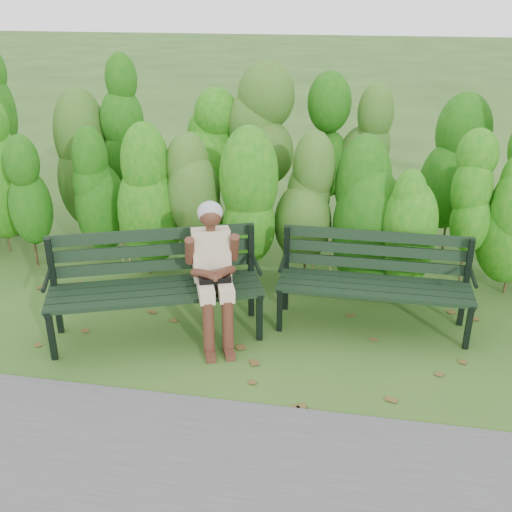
# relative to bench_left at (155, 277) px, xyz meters

# --- Properties ---
(ground) EXTENTS (80.00, 80.00, 0.00)m
(ground) POSITION_rel_bench_left_xyz_m (0.93, -0.04, -0.59)
(ground) COLOR #274A17
(hedge_band) EXTENTS (11.04, 1.67, 2.42)m
(hedge_band) POSITION_rel_bench_left_xyz_m (0.93, 1.82, 0.67)
(hedge_band) COLOR #47381E
(hedge_band) RESTS_ON ground
(leaf_litter) EXTENTS (5.40, 2.24, 0.01)m
(leaf_litter) POSITION_rel_bench_left_xyz_m (1.44, 0.07, -0.59)
(leaf_litter) COLOR brown
(leaf_litter) RESTS_ON ground
(bench_left) EXTENTS (2.11, 1.30, 1.01)m
(bench_left) POSITION_rel_bench_left_xyz_m (0.00, 0.00, 0.00)
(bench_left) COLOR black
(bench_left) RESTS_ON ground
(bench_right) EXTENTS (1.87, 0.62, 0.94)m
(bench_right) POSITION_rel_bench_left_xyz_m (2.08, 0.52, -0.04)
(bench_right) COLOR black
(bench_right) RESTS_ON ground
(seated_woman) EXTENTS (0.58, 0.80, 1.35)m
(seated_woman) POSITION_rel_bench_left_xyz_m (0.58, 0.00, 0.18)
(seated_woman) COLOR tan
(seated_woman) RESTS_ON ground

